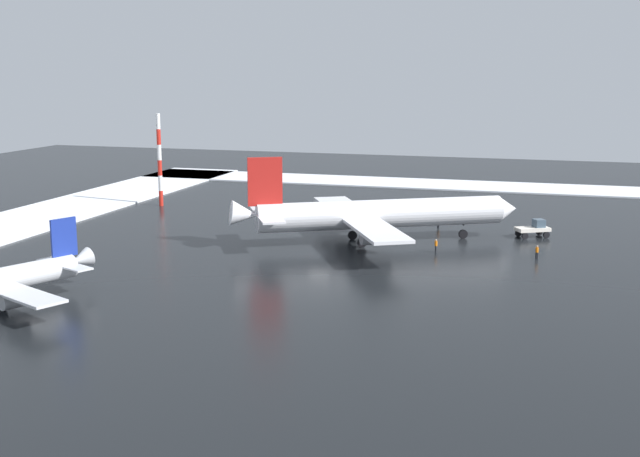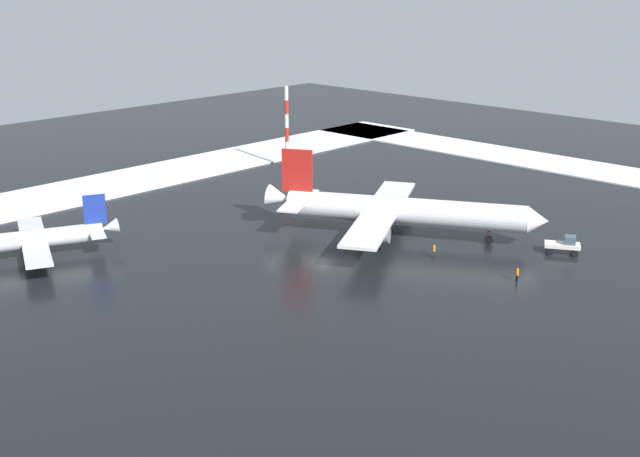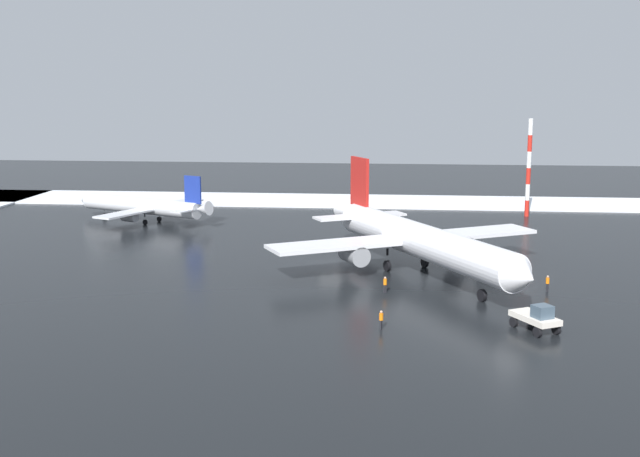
{
  "view_description": "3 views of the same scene",
  "coord_description": "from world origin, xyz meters",
  "px_view_note": "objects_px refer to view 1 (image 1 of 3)",
  "views": [
    {
      "loc": [
        92.84,
        27.76,
        23.02
      ],
      "look_at": [
        -4.26,
        -1.11,
        2.76
      ],
      "focal_mm": 45.0,
      "sensor_mm": 36.0,
      "label": 1
    },
    {
      "loc": [
        75.61,
        71.21,
        35.94
      ],
      "look_at": [
        -0.01,
        -0.69,
        2.45
      ],
      "focal_mm": 45.0,
      "sensor_mm": 36.0,
      "label": 2
    },
    {
      "loc": [
        -7.9,
        93.36,
        21.19
      ],
      "look_at": [
        0.51,
        6.94,
        5.38
      ],
      "focal_mm": 45.0,
      "sensor_mm": 36.0,
      "label": 3
    }
  ],
  "objects_px": {
    "pushback_tug": "(534,228)",
    "ground_crew_beside_wing": "(438,221)",
    "ground_crew_by_nose_gear": "(537,251)",
    "antenna_mast": "(160,160)",
    "ground_crew_mid_apron": "(436,245)",
    "airplane_parked_starboard": "(375,214)"
  },
  "relations": [
    {
      "from": "pushback_tug",
      "to": "ground_crew_beside_wing",
      "type": "xyz_separation_m",
      "value": [
        -3.36,
        -13.8,
        -0.31
      ]
    },
    {
      "from": "pushback_tug",
      "to": "ground_crew_by_nose_gear",
      "type": "relative_size",
      "value": 2.97
    },
    {
      "from": "ground_crew_by_nose_gear",
      "to": "ground_crew_beside_wing",
      "type": "relative_size",
      "value": 1.0
    },
    {
      "from": "antenna_mast",
      "to": "ground_crew_beside_wing",
      "type": "bearing_deg",
      "value": 83.75
    },
    {
      "from": "pushback_tug",
      "to": "ground_crew_mid_apron",
      "type": "bearing_deg",
      "value": -160.9
    },
    {
      "from": "airplane_parked_starboard",
      "to": "pushback_tug",
      "type": "distance_m",
      "value": 22.9
    },
    {
      "from": "pushback_tug",
      "to": "antenna_mast",
      "type": "distance_m",
      "value": 62.84
    },
    {
      "from": "antenna_mast",
      "to": "airplane_parked_starboard",
      "type": "bearing_deg",
      "value": 65.92
    },
    {
      "from": "ground_crew_mid_apron",
      "to": "ground_crew_beside_wing",
      "type": "relative_size",
      "value": 1.0
    },
    {
      "from": "ground_crew_beside_wing",
      "to": "antenna_mast",
      "type": "distance_m",
      "value": 48.88
    },
    {
      "from": "airplane_parked_starboard",
      "to": "ground_crew_by_nose_gear",
      "type": "height_order",
      "value": "airplane_parked_starboard"
    },
    {
      "from": "ground_crew_beside_wing",
      "to": "antenna_mast",
      "type": "bearing_deg",
      "value": -61.93
    },
    {
      "from": "ground_crew_by_nose_gear",
      "to": "ground_crew_beside_wing",
      "type": "bearing_deg",
      "value": -120.87
    },
    {
      "from": "pushback_tug",
      "to": "ground_crew_mid_apron",
      "type": "xyz_separation_m",
      "value": [
        13.28,
        -11.67,
        -0.31
      ]
    },
    {
      "from": "pushback_tug",
      "to": "ground_crew_mid_apron",
      "type": "distance_m",
      "value": 17.68
    },
    {
      "from": "airplane_parked_starboard",
      "to": "antenna_mast",
      "type": "bearing_deg",
      "value": 126.99
    },
    {
      "from": "pushback_tug",
      "to": "ground_crew_by_nose_gear",
      "type": "distance_m",
      "value": 13.43
    },
    {
      "from": "airplane_parked_starboard",
      "to": "ground_crew_mid_apron",
      "type": "relative_size",
      "value": 21.39
    },
    {
      "from": "airplane_parked_starboard",
      "to": "ground_crew_beside_wing",
      "type": "relative_size",
      "value": 21.39
    },
    {
      "from": "airplane_parked_starboard",
      "to": "ground_crew_by_nose_gear",
      "type": "distance_m",
      "value": 21.76
    },
    {
      "from": "airplane_parked_starboard",
      "to": "ground_crew_beside_wing",
      "type": "bearing_deg",
      "value": 34.25
    },
    {
      "from": "airplane_parked_starboard",
      "to": "ground_crew_by_nose_gear",
      "type": "xyz_separation_m",
      "value": [
        3.52,
        21.27,
        -2.96
      ]
    }
  ]
}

